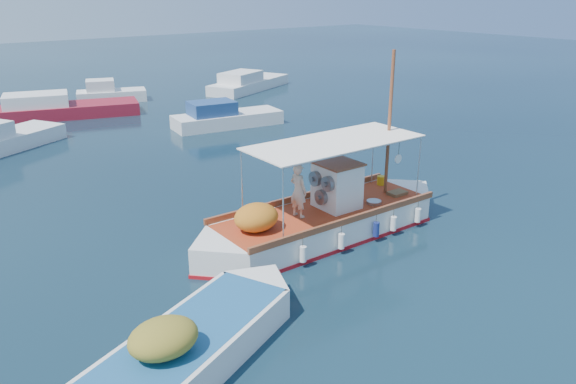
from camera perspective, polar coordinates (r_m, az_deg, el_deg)
ground at (r=19.75m, az=3.14°, el=-3.76°), size 160.00×160.00×0.00m
fishing_caique at (r=19.02m, az=3.61°, el=-2.94°), size 10.21×3.03×6.23m
dinghy at (r=13.21m, az=-9.81°, el=-15.45°), size 6.72×3.94×1.78m
bg_boat_n at (r=39.60m, az=-22.46°, el=7.74°), size 9.98×5.40×1.80m
bg_boat_ne at (r=34.35m, az=-6.48°, el=7.43°), size 6.81×3.20×1.80m
bg_boat_e at (r=46.72m, az=-4.12°, el=10.89°), size 8.87×5.83×1.80m
bg_boat_far_n at (r=43.96m, az=-17.68°, el=9.41°), size 5.26×3.52×1.80m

